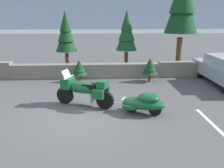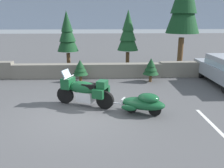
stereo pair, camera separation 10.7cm
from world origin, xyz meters
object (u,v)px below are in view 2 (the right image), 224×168
Objects in this scene: touring_motorcycle at (84,90)px; pine_tree_far_right at (67,33)px; pine_tree_secondary at (128,32)px; car_shaped_trailer at (143,103)px.

pine_tree_far_right is (-1.44, 6.39, 1.63)m from touring_motorcycle.
pine_tree_far_right reaches higher than touring_motorcycle.
car_shaped_trailer is at bearing -91.74° from pine_tree_secondary.
pine_tree_secondary reaches higher than pine_tree_far_right.
touring_motorcycle is at bearing -109.51° from pine_tree_secondary.
car_shaped_trailer is 0.59× the size of pine_tree_secondary.
car_shaped_trailer is at bearing -22.69° from touring_motorcycle.
pine_tree_secondary is (2.29, 6.47, 1.67)m from touring_motorcycle.
car_shaped_trailer is at bearing -64.18° from pine_tree_far_right.
pine_tree_secondary is at bearing 88.26° from car_shaped_trailer.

